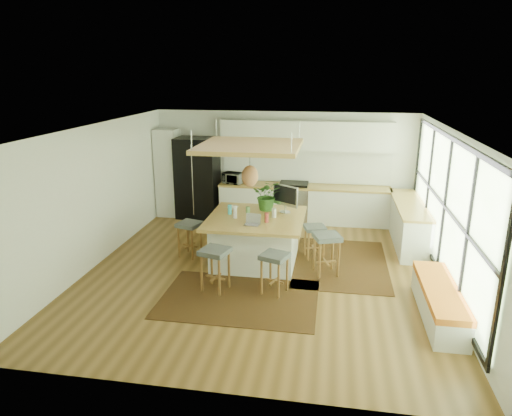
% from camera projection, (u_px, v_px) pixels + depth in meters
% --- Properties ---
extents(floor, '(7.00, 7.00, 0.00)m').
position_uv_depth(floor, '(262.00, 271.00, 8.79)').
color(floor, brown).
rests_on(floor, ground).
extents(ceiling, '(7.00, 7.00, 0.00)m').
position_uv_depth(ceiling, '(263.00, 128.00, 8.02)').
color(ceiling, white).
rests_on(ceiling, ground).
extents(wall_back, '(6.50, 0.00, 6.50)m').
position_uv_depth(wall_back, '(284.00, 166.00, 11.71)').
color(wall_back, white).
rests_on(wall_back, ground).
extents(wall_front, '(6.50, 0.00, 6.50)m').
position_uv_depth(wall_front, '(213.00, 289.00, 5.10)').
color(wall_front, white).
rests_on(wall_front, ground).
extents(wall_left, '(0.00, 7.00, 7.00)m').
position_uv_depth(wall_left, '(96.00, 195.00, 8.92)').
color(wall_left, white).
rests_on(wall_left, ground).
extents(wall_right, '(0.00, 7.00, 7.00)m').
position_uv_depth(wall_right, '(450.00, 212.00, 7.88)').
color(wall_right, white).
rests_on(wall_right, ground).
extents(window_wall, '(0.10, 6.20, 2.60)m').
position_uv_depth(window_wall, '(449.00, 209.00, 7.88)').
color(window_wall, black).
rests_on(window_wall, wall_right).
extents(pantry, '(0.55, 0.60, 2.25)m').
position_uv_depth(pantry, '(169.00, 173.00, 11.95)').
color(pantry, silver).
rests_on(pantry, floor).
extents(back_counter_base, '(4.20, 0.60, 0.88)m').
position_uv_depth(back_counter_base, '(303.00, 204.00, 11.58)').
color(back_counter_base, silver).
rests_on(back_counter_base, floor).
extents(back_counter_top, '(4.24, 0.64, 0.05)m').
position_uv_depth(back_counter_top, '(304.00, 187.00, 11.45)').
color(back_counter_top, '#A27F39').
rests_on(back_counter_top, back_counter_base).
extents(backsplash, '(4.20, 0.02, 0.80)m').
position_uv_depth(backsplash, '(305.00, 166.00, 11.60)').
color(backsplash, white).
rests_on(backsplash, wall_back).
extents(upper_cabinets, '(4.20, 0.34, 0.70)m').
position_uv_depth(upper_cabinets, '(306.00, 135.00, 11.22)').
color(upper_cabinets, silver).
rests_on(upper_cabinets, wall_back).
extents(range, '(0.76, 0.62, 1.00)m').
position_uv_depth(range, '(293.00, 202.00, 11.60)').
color(range, '#A5A5AA').
rests_on(range, floor).
extents(right_counter_base, '(0.60, 2.50, 0.88)m').
position_uv_depth(right_counter_base, '(409.00, 224.00, 10.09)').
color(right_counter_base, silver).
rests_on(right_counter_base, floor).
extents(right_counter_top, '(0.64, 2.54, 0.05)m').
position_uv_depth(right_counter_top, '(411.00, 204.00, 9.95)').
color(right_counter_top, '#A27F39').
rests_on(right_counter_top, right_counter_base).
extents(window_bench, '(0.52, 2.00, 0.50)m').
position_uv_depth(window_bench, '(439.00, 302.00, 7.11)').
color(window_bench, silver).
rests_on(window_bench, floor).
extents(ceiling_panel, '(1.86, 1.86, 0.80)m').
position_uv_depth(ceiling_panel, '(250.00, 161.00, 8.63)').
color(ceiling_panel, '#A27F39').
rests_on(ceiling_panel, ceiling).
extents(rug_near, '(2.60, 1.80, 0.01)m').
position_uv_depth(rug_near, '(239.00, 298.00, 7.73)').
color(rug_near, black).
rests_on(rug_near, floor).
extents(rug_right, '(1.80, 2.60, 0.01)m').
position_uv_depth(rug_right, '(341.00, 263.00, 9.16)').
color(rug_right, black).
rests_on(rug_right, floor).
extents(fridge, '(1.05, 0.83, 2.06)m').
position_uv_depth(fridge, '(198.00, 182.00, 11.85)').
color(fridge, black).
rests_on(fridge, floor).
extents(island, '(1.85, 1.85, 0.93)m').
position_uv_depth(island, '(256.00, 239.00, 9.12)').
color(island, '#A27F39').
rests_on(island, floor).
extents(stool_near_left, '(0.56, 0.56, 0.76)m').
position_uv_depth(stool_near_left, '(215.00, 271.00, 7.95)').
color(stool_near_left, '#404547').
rests_on(stool_near_left, floor).
extents(stool_near_right, '(0.54, 0.54, 0.72)m').
position_uv_depth(stool_near_right, '(274.00, 274.00, 7.85)').
color(stool_near_right, '#404547').
rests_on(stool_near_right, floor).
extents(stool_right_front, '(0.59, 0.59, 0.79)m').
position_uv_depth(stool_right_front, '(326.00, 256.00, 8.58)').
color(stool_right_front, '#404547').
rests_on(stool_right_front, floor).
extents(stool_right_back, '(0.50, 0.50, 0.68)m').
position_uv_depth(stool_right_back, '(314.00, 241.00, 9.32)').
color(stool_right_back, '#404547').
rests_on(stool_right_back, floor).
extents(stool_left_side, '(0.53, 0.53, 0.72)m').
position_uv_depth(stool_left_side, '(190.00, 239.00, 9.43)').
color(stool_left_side, '#404547').
rests_on(stool_left_side, floor).
extents(laptop, '(0.31, 0.33, 0.21)m').
position_uv_depth(laptop, '(252.00, 219.00, 8.49)').
color(laptop, '#A5A5AA').
rests_on(laptop, island).
extents(monitor, '(0.64, 0.52, 0.57)m').
position_uv_depth(monitor, '(285.00, 200.00, 9.20)').
color(monitor, '#A5A5AA').
rests_on(monitor, island).
extents(microwave, '(0.55, 0.40, 0.33)m').
position_uv_depth(microwave, '(233.00, 177.00, 11.64)').
color(microwave, '#A5A5AA').
rests_on(microwave, back_counter_top).
extents(island_plant, '(0.62, 0.68, 0.49)m').
position_uv_depth(island_plant, '(267.00, 198.00, 9.37)').
color(island_plant, '#1E4C19').
rests_on(island_plant, island).
extents(island_bowl, '(0.27, 0.27, 0.05)m').
position_uv_depth(island_bowl, '(233.00, 208.00, 9.49)').
color(island_bowl, silver).
rests_on(island_bowl, island).
extents(island_bottle_0, '(0.07, 0.07, 0.19)m').
position_uv_depth(island_bottle_0, '(229.00, 209.00, 9.14)').
color(island_bottle_0, '#35BDD7').
rests_on(island_bottle_0, island).
extents(island_bottle_1, '(0.07, 0.07, 0.19)m').
position_uv_depth(island_bottle_1, '(234.00, 214.00, 8.88)').
color(island_bottle_1, silver).
rests_on(island_bottle_1, island).
extents(island_bottle_2, '(0.07, 0.07, 0.19)m').
position_uv_depth(island_bottle_2, '(266.00, 218.00, 8.64)').
color(island_bottle_2, '#A23936').
rests_on(island_bottle_2, island).
extents(island_bottle_3, '(0.07, 0.07, 0.19)m').
position_uv_depth(island_bottle_3, '(274.00, 212.00, 8.95)').
color(island_bottle_3, silver).
rests_on(island_bottle_3, island).
extents(island_bottle_4, '(0.07, 0.07, 0.19)m').
position_uv_depth(island_bottle_4, '(248.00, 208.00, 9.23)').
color(island_bottle_4, '#609157').
rests_on(island_bottle_4, island).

